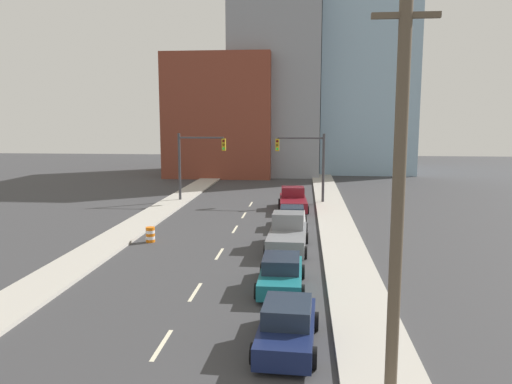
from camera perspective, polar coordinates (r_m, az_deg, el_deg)
name	(u,v)px	position (r m, az deg, el deg)	size (l,w,h in m)	color
sidewalk_left	(194,189)	(54.87, -7.05, 0.35)	(2.59, 91.19, 0.17)	#ADA89E
sidewalk_right	(326,191)	(53.63, 8.03, 0.15)	(2.59, 91.19, 0.17)	#ADA89E
lane_stripe_at_8m	(162,345)	(18.04, -10.71, -16.78)	(0.16, 2.40, 0.01)	beige
lane_stripe_at_13m	(195,292)	(22.77, -6.95, -11.26)	(0.16, 2.40, 0.01)	beige
lane_stripe_at_20m	(219,254)	(28.76, -4.20, -7.05)	(0.16, 2.40, 0.01)	beige
lane_stripe_at_26m	(235,229)	(34.97, -2.41, -4.27)	(0.16, 2.40, 0.01)	beige
lane_stripe_at_32m	(244,215)	(39.97, -1.40, -2.67)	(0.16, 2.40, 0.01)	beige
lane_stripe_at_37m	(251,204)	(45.16, -0.59, -1.40)	(0.16, 2.40, 0.01)	beige
building_brick_left	(224,116)	(71.16, -3.64, 8.61)	(14.00, 16.00, 16.04)	brown
building_office_center	(277,87)	(74.52, 2.43, 11.95)	(12.00, 20.00, 24.75)	gray
building_glass_right	(363,59)	(79.25, 12.13, 14.61)	(13.00, 20.00, 33.14)	#8CADC6
traffic_signal_left	(193,158)	(46.55, -7.26, 3.93)	(4.47, 0.35, 6.35)	#38383D
traffic_signal_right	(310,158)	(45.41, 6.15, 3.84)	(4.47, 0.35, 6.35)	#38383D
utility_pole_right_near	(398,204)	(12.83, 15.92, -1.29)	(1.60, 0.32, 10.82)	brown
traffic_barrel	(150,235)	(31.94, -11.98, -4.79)	(0.56, 0.56, 0.95)	orange
sedan_navy	(287,326)	(17.43, 3.58, -15.04)	(2.23, 4.64, 1.55)	#141E47
sedan_teal	(281,273)	(22.92, 2.89, -9.29)	(2.14, 4.75, 1.50)	#196B75
pickup_truck_gray	(288,235)	(29.50, 3.62, -4.96)	(2.49, 5.57, 2.09)	slate
sedan_white	(292,218)	(35.51, 4.14, -2.97)	(2.19, 4.39, 1.50)	silver
pickup_truck_maroon	(293,201)	(42.52, 4.24, -0.99)	(2.70, 5.90, 1.85)	maroon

